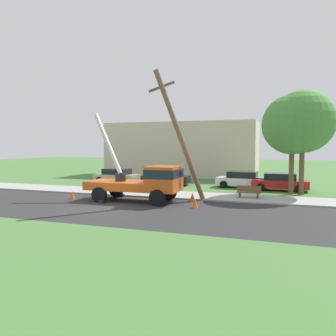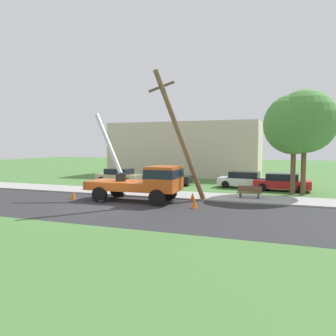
% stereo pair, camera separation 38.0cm
% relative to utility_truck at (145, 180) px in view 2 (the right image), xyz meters
% --- Properties ---
extents(ground_plane, '(120.00, 120.00, 0.00)m').
position_rel_utility_truck_xyz_m(ground_plane, '(-1.73, 9.39, -1.41)').
color(ground_plane, '#477538').
extents(road_asphalt, '(80.00, 8.36, 0.01)m').
position_rel_utility_truck_xyz_m(road_asphalt, '(-1.73, -2.61, -1.40)').
color(road_asphalt, '#2B2B2D').
rests_on(road_asphalt, ground).
extents(sidewalk_strip, '(80.00, 3.35, 0.10)m').
position_rel_utility_truck_xyz_m(sidewalk_strip, '(-1.73, 3.24, -1.36)').
color(sidewalk_strip, '#9E9E99').
rests_on(sidewalk_strip, ground).
extents(utility_truck, '(6.81, 3.21, 5.98)m').
position_rel_utility_truck_xyz_m(utility_truck, '(0.00, 0.00, 0.00)').
color(utility_truck, '#C65119').
rests_on(utility_truck, ground).
extents(leaning_utility_pole, '(3.05, 3.06, 8.42)m').
position_rel_utility_truck_xyz_m(leaning_utility_pole, '(2.18, 0.54, 2.89)').
color(leaning_utility_pole, brown).
rests_on(leaning_utility_pole, ground).
extents(traffic_cone_ahead, '(0.36, 0.36, 0.56)m').
position_rel_utility_truck_xyz_m(traffic_cone_ahead, '(3.63, -1.07, -1.13)').
color(traffic_cone_ahead, orange).
rests_on(traffic_cone_ahead, ground).
extents(traffic_cone_behind, '(0.36, 0.36, 0.56)m').
position_rel_utility_truck_xyz_m(traffic_cone_behind, '(-5.10, -0.76, -1.13)').
color(traffic_cone_behind, orange).
rests_on(traffic_cone_behind, ground).
extents(traffic_cone_curbside, '(0.36, 0.36, 0.56)m').
position_rel_utility_truck_xyz_m(traffic_cone_curbside, '(2.83, 1.30, -1.13)').
color(traffic_cone_curbside, orange).
rests_on(traffic_cone_curbside, ground).
extents(parked_sedan_tan, '(4.51, 2.21, 1.42)m').
position_rel_utility_truck_xyz_m(parked_sedan_tan, '(-6.85, 8.94, -0.70)').
color(parked_sedan_tan, tan).
rests_on(parked_sedan_tan, ground).
extents(parked_sedan_black, '(4.48, 2.15, 1.42)m').
position_rel_utility_truck_xyz_m(parked_sedan_black, '(-1.86, 9.21, -0.70)').
color(parked_sedan_black, black).
rests_on(parked_sedan_black, ground).
extents(parked_sedan_white, '(4.51, 2.21, 1.42)m').
position_rel_utility_truck_xyz_m(parked_sedan_white, '(5.14, 9.45, -0.70)').
color(parked_sedan_white, silver).
rests_on(parked_sedan_white, ground).
extents(parked_sedan_red, '(4.45, 2.11, 1.42)m').
position_rel_utility_truck_xyz_m(parked_sedan_red, '(8.26, 8.59, -0.70)').
color(parked_sedan_red, '#B21E1E').
rests_on(parked_sedan_red, ground).
extents(park_bench, '(1.60, 0.45, 0.90)m').
position_rel_utility_truck_xyz_m(park_bench, '(6.28, 3.31, -0.95)').
color(park_bench, brown).
rests_on(park_bench, ground).
extents(roadside_tree_near, '(4.47, 4.47, 7.47)m').
position_rel_utility_truck_xyz_m(roadside_tree_near, '(9.05, 6.65, 3.81)').
color(roadside_tree_near, brown).
rests_on(roadside_tree_near, ground).
extents(roadside_tree_far, '(4.63, 4.63, 7.75)m').
position_rel_utility_truck_xyz_m(roadside_tree_far, '(9.77, 6.66, 4.00)').
color(roadside_tree_far, brown).
rests_on(roadside_tree_far, ground).
extents(lowrise_building_backdrop, '(18.00, 6.00, 6.40)m').
position_rel_utility_truck_xyz_m(lowrise_building_backdrop, '(-3.33, 18.91, 1.79)').
color(lowrise_building_backdrop, beige).
rests_on(lowrise_building_backdrop, ground).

